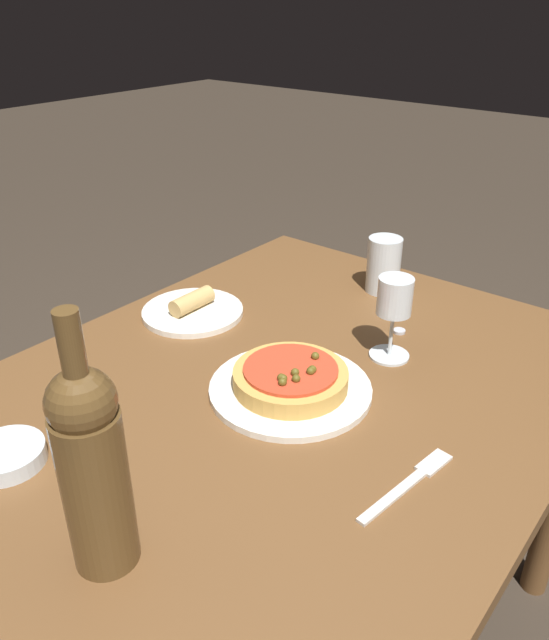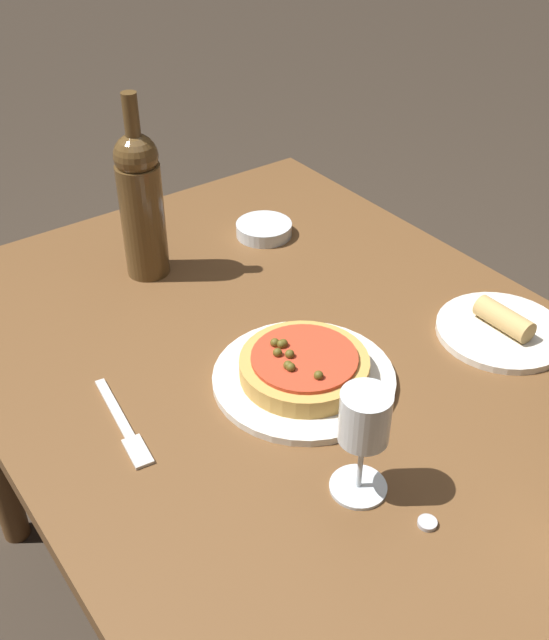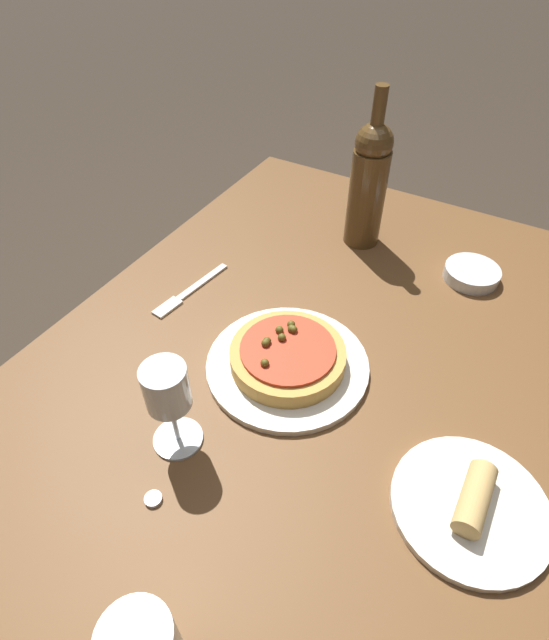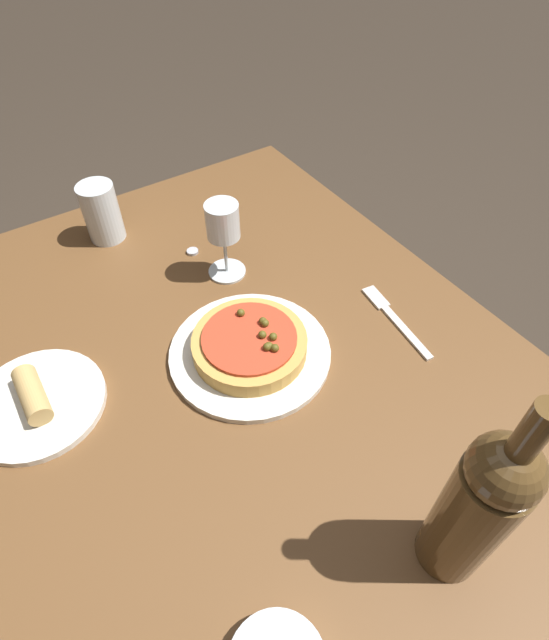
{
  "view_description": "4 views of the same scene",
  "coord_description": "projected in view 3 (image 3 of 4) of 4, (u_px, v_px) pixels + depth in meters",
  "views": [
    {
      "loc": [
        0.66,
        0.55,
        1.31
      ],
      "look_at": [
        -0.07,
        -0.03,
        0.81
      ],
      "focal_mm": 35.0,
      "sensor_mm": 36.0,
      "label": 1
    },
    {
      "loc": [
        -0.7,
        0.56,
        1.44
      ],
      "look_at": [
        0.02,
        0.04,
        0.79
      ],
      "focal_mm": 42.0,
      "sensor_mm": 36.0,
      "label": 2
    },
    {
      "loc": [
        -0.53,
        -0.23,
        1.35
      ],
      "look_at": [
        -0.05,
        0.05,
        0.81
      ],
      "focal_mm": 28.0,
      "sensor_mm": 36.0,
      "label": 3
    },
    {
      "loc": [
        0.43,
        -0.23,
        1.37
      ],
      "look_at": [
        -0.04,
        0.07,
        0.76
      ],
      "focal_mm": 28.0,
      "sensor_mm": 36.0,
      "label": 4
    }
  ],
  "objects": [
    {
      "name": "ground_plane",
      "position": [
        298.0,
        531.0,
        1.35
      ],
      "size": [
        14.0,
        14.0,
        0.0
      ],
      "primitive_type": "plane",
      "color": "#382D23"
    },
    {
      "name": "dining_table",
      "position": [
        308.0,
        390.0,
        0.92
      ],
      "size": [
        1.25,
        0.9,
        0.7
      ],
      "color": "brown",
      "rests_on": "ground_plane"
    },
    {
      "name": "dinner_plate",
      "position": [
        287.0,
        365.0,
        0.84
      ],
      "size": [
        0.27,
        0.27,
        0.01
      ],
      "color": "white",
      "rests_on": "dining_table"
    },
    {
      "name": "pizza",
      "position": [
        288.0,
        355.0,
        0.83
      ],
      "size": [
        0.19,
        0.19,
        0.05
      ],
      "color": "gold",
      "rests_on": "dinner_plate"
    },
    {
      "name": "wine_glass",
      "position": [
        167.0,
        393.0,
        0.67
      ],
      "size": [
        0.07,
        0.07,
        0.16
      ],
      "color": "silver",
      "rests_on": "dining_table"
    },
    {
      "name": "wine_bottle",
      "position": [
        369.0,
        183.0,
        1.02
      ],
      "size": [
        0.08,
        0.08,
        0.33
      ],
      "color": "brown",
      "rests_on": "dining_table"
    },
    {
      "name": "side_bowl",
      "position": [
        472.0,
        274.0,
        1.01
      ],
      "size": [
        0.11,
        0.11,
        0.03
      ],
      "color": "silver",
      "rests_on": "dining_table"
    },
    {
      "name": "fork",
      "position": [
        187.0,
        293.0,
        0.98
      ],
      "size": [
        0.19,
        0.05,
        0.0
      ],
      "rotation": [
        0.0,
        0.0,
        3.01
      ],
      "color": "beige",
      "rests_on": "dining_table"
    },
    {
      "name": "side_plate",
      "position": [
        471.0,
        505.0,
        0.66
      ],
      "size": [
        0.21,
        0.21,
        0.05
      ],
      "color": "white",
      "rests_on": "dining_table"
    },
    {
      "name": "bottle_cap",
      "position": [
        153.0,
        499.0,
        0.67
      ],
      "size": [
        0.02,
        0.02,
        0.01
      ],
      "color": "#B7B7BC",
      "rests_on": "dining_table"
    }
  ]
}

